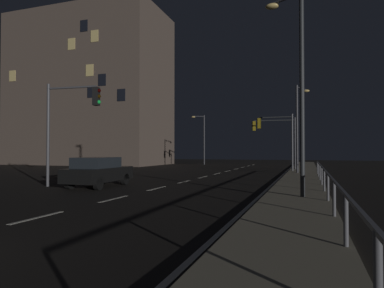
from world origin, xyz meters
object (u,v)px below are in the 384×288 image
object	(u,v)px
building_distant	(90,91)
traffic_light_mid_right	(70,114)
traffic_light_far_center	(276,131)
street_lamp_far_end	(297,75)
traffic_light_near_left	(275,133)
street_lamp_median	(299,120)
street_lamp_mid_block	(202,135)
car	(98,171)

from	to	relation	value
building_distant	traffic_light_mid_right	bearing A→B (deg)	-56.16
traffic_light_far_center	street_lamp_far_end	size ratio (longest dim) A/B	0.63
traffic_light_mid_right	traffic_light_near_left	xyz separation A→B (m)	(8.85, 19.51, -0.11)
traffic_light_mid_right	traffic_light_near_left	bearing A→B (deg)	65.61
street_lamp_median	traffic_light_mid_right	bearing A→B (deg)	-127.97
street_lamp_mid_block	street_lamp_median	world-z (taller)	street_lamp_median
traffic_light_near_left	car	bearing A→B (deg)	-111.40
traffic_light_near_left	street_lamp_median	xyz separation A→B (m)	(2.37, -5.14, 0.73)
car	traffic_light_far_center	distance (m)	18.28
traffic_light_far_center	street_lamp_median	size ratio (longest dim) A/B	0.71
traffic_light_mid_right	street_lamp_mid_block	distance (m)	31.49
car	street_lamp_far_end	world-z (taller)	street_lamp_far_end
street_lamp_far_end	street_lamp_mid_block	world-z (taller)	street_lamp_far_end
traffic_light_near_left	street_lamp_median	size ratio (longest dim) A/B	0.71
traffic_light_mid_right	street_lamp_median	xyz separation A→B (m)	(11.22, 14.38, 0.62)
building_distant	street_lamp_median	bearing A→B (deg)	-23.48
street_lamp_far_end	street_lamp_median	world-z (taller)	street_lamp_far_end
car	traffic_light_near_left	world-z (taller)	traffic_light_near_left
street_lamp_far_end	building_distant	world-z (taller)	building_distant
street_lamp_far_end	street_lamp_median	xyz separation A→B (m)	(-0.31, 15.38, -0.44)
building_distant	car	bearing A→B (deg)	-53.58
traffic_light_mid_right	street_lamp_mid_block	size ratio (longest dim) A/B	0.79
traffic_light_far_center	street_lamp_mid_block	distance (m)	18.61
car	traffic_light_near_left	size ratio (longest dim) A/B	0.89
traffic_light_far_center	traffic_light_near_left	xyz separation A→B (m)	(-0.34, 2.67, 0.02)
car	building_distant	size ratio (longest dim) A/B	0.20
traffic_light_far_center	street_lamp_mid_block	bearing A→B (deg)	128.54
car	building_distant	world-z (taller)	building_distant
street_lamp_median	street_lamp_far_end	bearing A→B (deg)	-88.85
car	traffic_light_mid_right	distance (m)	3.38
car	street_lamp_far_end	xyz separation A→B (m)	(10.11, -1.55, 4.07)
street_lamp_far_end	street_lamp_mid_block	xyz separation A→B (m)	(-13.93, 32.40, -0.66)
traffic_light_near_left	building_distant	world-z (taller)	building_distant
traffic_light_near_left	building_distant	xyz separation A→B (m)	(-27.06, 7.65, 7.02)
street_lamp_median	building_distant	distance (m)	32.70
car	street_lamp_mid_block	world-z (taller)	street_lamp_mid_block
traffic_light_far_center	building_distant	size ratio (longest dim) A/B	0.23
street_lamp_far_end	traffic_light_far_center	bearing A→B (deg)	97.46
street_lamp_mid_block	traffic_light_mid_right	bearing A→B (deg)	-85.63
street_lamp_mid_block	building_distant	distance (m)	17.62
traffic_light_near_left	building_distant	distance (m)	28.98
traffic_light_far_center	traffic_light_near_left	size ratio (longest dim) A/B	1.01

